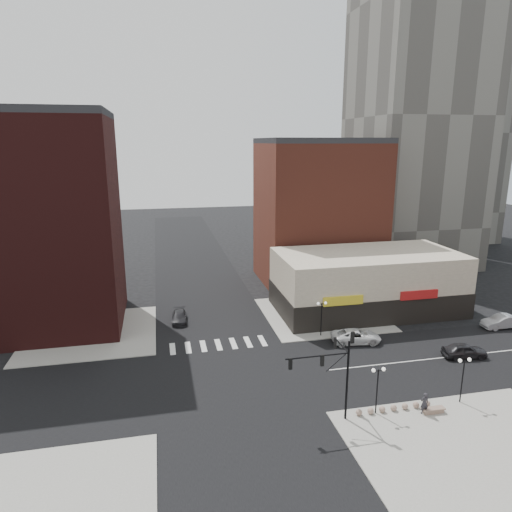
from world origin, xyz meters
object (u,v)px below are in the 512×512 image
object	(u,v)px
white_suv	(356,336)
pedestrian	(424,403)
dark_sedan_east	(464,350)
traffic_signal	(335,364)
silver_sedan	(502,322)
street_lamp_ne	(322,310)
street_lamp_se_b	(464,369)
dark_sedan_north	(179,317)
stone_bench	(433,410)
street_lamp_se_a	(378,379)

from	to	relation	value
white_suv	pedestrian	distance (m)	14.40
dark_sedan_east	pedestrian	xyz separation A→B (m)	(-10.07, -8.55, 0.29)
traffic_signal	silver_sedan	world-z (taller)	traffic_signal
street_lamp_ne	white_suv	bearing A→B (deg)	-37.36
street_lamp_se_b	dark_sedan_east	distance (m)	10.03
dark_sedan_north	white_suv	bearing A→B (deg)	-25.18
street_lamp_ne	street_lamp_se_b	bearing A→B (deg)	-66.37
pedestrian	street_lamp_se_b	bearing A→B (deg)	-163.09
dark_sedan_north	silver_sedan	bearing A→B (deg)	-11.57
street_lamp_se_b	street_lamp_ne	distance (m)	17.46
dark_sedan_east	silver_sedan	xyz separation A→B (m)	(9.57, 6.03, 0.03)
traffic_signal	silver_sedan	xyz separation A→B (m)	(27.31, 13.51, -4.15)
dark_sedan_north	dark_sedan_east	bearing A→B (deg)	-26.00
white_suv	street_lamp_se_b	bearing A→B (deg)	-157.44
traffic_signal	stone_bench	distance (m)	9.75
stone_bench	traffic_signal	bearing A→B (deg)	172.98
street_lamp_se_a	dark_sedan_east	bearing A→B (deg)	28.67
street_lamp_se_a	street_lamp_ne	xyz separation A→B (m)	(1.00, 16.00, 0.00)
street_lamp_se_b	street_lamp_se_a	bearing A→B (deg)	180.00
traffic_signal	dark_sedan_east	xyz separation A→B (m)	(17.75, 7.48, -4.18)
dark_sedan_east	street_lamp_se_b	bearing A→B (deg)	149.91
street_lamp_ne	dark_sedan_east	size ratio (longest dim) A/B	0.90
traffic_signal	street_lamp_se_a	bearing A→B (deg)	-2.57
street_lamp_ne	dark_sedan_north	size ratio (longest dim) A/B	0.93
white_suv	dark_sedan_north	distance (m)	22.01
traffic_signal	dark_sedan_north	size ratio (longest dim) A/B	1.74
pedestrian	stone_bench	world-z (taller)	pedestrian
traffic_signal	pedestrian	distance (m)	8.67
silver_sedan	stone_bench	bearing A→B (deg)	-52.20
stone_bench	street_lamp_se_b	bearing A→B (deg)	17.92
street_lamp_se_b	white_suv	bearing A→B (deg)	105.36
traffic_signal	street_lamp_ne	xyz separation A→B (m)	(4.76, 15.83, -1.67)
street_lamp_se_a	street_lamp_ne	bearing A→B (deg)	86.42
dark_sedan_east	pedestrian	distance (m)	13.22
street_lamp_ne	white_suv	size ratio (longest dim) A/B	0.74
silver_sedan	street_lamp_ne	bearing A→B (deg)	-96.07
street_lamp_se_b	silver_sedan	xyz separation A→B (m)	(15.55, 13.68, -2.48)
dark_sedan_east	white_suv	bearing A→B (deg)	66.88
traffic_signal	street_lamp_se_b	distance (m)	11.88
traffic_signal	silver_sedan	distance (m)	30.75
street_lamp_se_b	stone_bench	distance (m)	4.49
white_suv	stone_bench	world-z (taller)	white_suv
street_lamp_se_a	pedestrian	xyz separation A→B (m)	(3.91, -0.91, -2.21)
dark_sedan_north	pedestrian	bearing A→B (deg)	-49.33
street_lamp_ne	pedestrian	bearing A→B (deg)	-80.24
pedestrian	stone_bench	distance (m)	1.11
white_suv	dark_sedan_east	xyz separation A→B (m)	(9.69, -5.84, 0.00)
street_lamp_se_b	stone_bench	world-z (taller)	street_lamp_se_b
white_suv	dark_sedan_north	xyz separation A→B (m)	(-19.32, 10.55, -0.13)
street_lamp_ne	silver_sedan	world-z (taller)	street_lamp_ne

